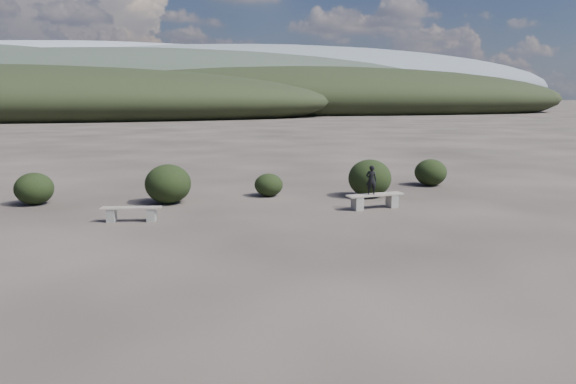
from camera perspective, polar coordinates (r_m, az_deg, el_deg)
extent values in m
plane|color=#2A2421|center=(11.28, 3.14, -8.46)|extent=(1200.00, 1200.00, 0.00)
cube|color=slate|center=(16.70, -17.50, -2.28)|extent=(0.29, 0.37, 0.37)
cube|color=slate|center=(16.45, -13.71, -2.28)|extent=(0.29, 0.37, 0.37)
cube|color=gray|center=(16.53, -15.65, -1.57)|extent=(1.72, 0.67, 0.05)
cube|color=slate|center=(17.70, 7.05, -1.17)|extent=(0.31, 0.40, 0.42)
cube|color=slate|center=(18.34, 10.52, -0.88)|extent=(0.31, 0.40, 0.42)
cube|color=gray|center=(17.97, 8.84, -0.28)|extent=(1.94, 0.65, 0.05)
imported|color=black|center=(17.82, 8.46, 1.23)|extent=(0.39, 0.32, 0.92)
ellipsoid|color=black|center=(19.07, -12.09, 0.81)|extent=(1.52, 1.52, 1.31)
ellipsoid|color=black|center=(20.06, -1.98, 0.73)|extent=(1.02, 1.02, 0.81)
ellipsoid|color=black|center=(20.08, 8.31, 1.39)|extent=(1.52, 1.52, 1.33)
ellipsoid|color=black|center=(23.17, 14.29, 1.95)|extent=(1.27, 1.27, 1.06)
ellipsoid|color=black|center=(20.27, -24.39, 0.31)|extent=(1.25, 1.25, 1.06)
ellipsoid|color=black|center=(102.58, -26.74, 8.14)|extent=(110.00, 40.00, 12.00)
ellipsoid|color=black|center=(126.16, 3.49, 9.42)|extent=(120.00, 44.00, 14.00)
ellipsoid|color=#303A2F|center=(170.28, -13.31, 9.98)|extent=(190.00, 64.00, 24.00)
ellipsoid|color=slate|center=(318.82, -0.92, 10.74)|extent=(340.00, 110.00, 44.00)
ellipsoid|color=gray|center=(411.21, -18.23, 10.39)|extent=(460.00, 140.00, 56.00)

